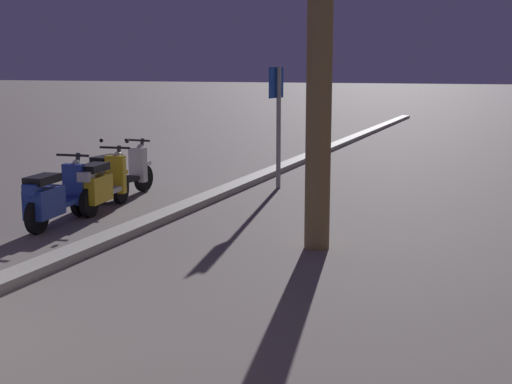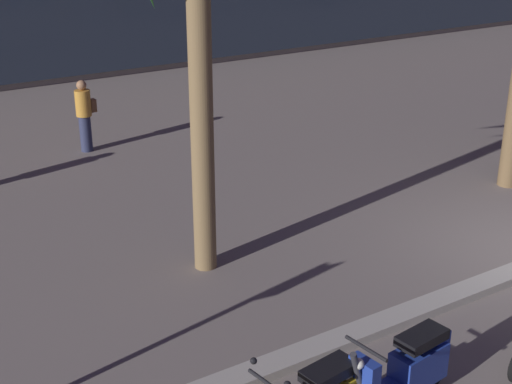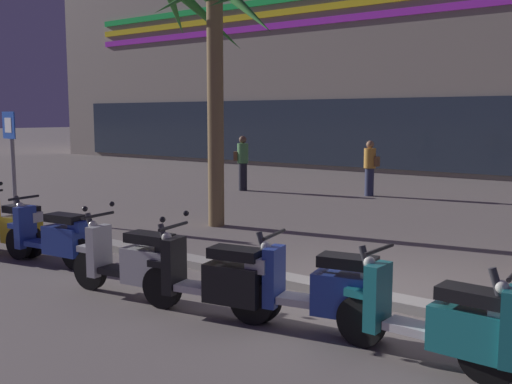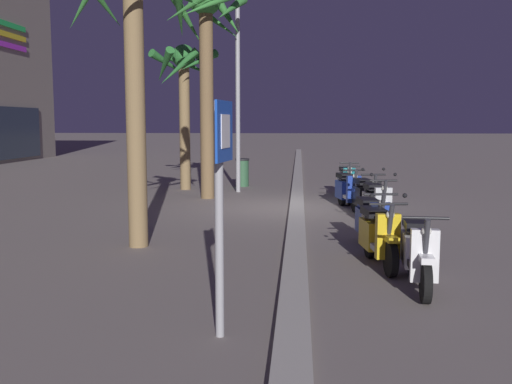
{
  "view_description": "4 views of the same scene",
  "coord_description": "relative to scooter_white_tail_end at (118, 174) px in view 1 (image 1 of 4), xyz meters",
  "views": [
    {
      "loc": [
        3.94,
        5.08,
        2.4
      ],
      "look_at": [
        -3.79,
        2.12,
        0.92
      ],
      "focal_mm": 49.02,
      "sensor_mm": 36.0,
      "label": 1
    },
    {
      "loc": [
        -9.65,
        -6.3,
        5.28
      ],
      "look_at": [
        -4.33,
        2.01,
        1.3
      ],
      "focal_mm": 51.71,
      "sensor_mm": 36.0,
      "label": 2
    },
    {
      "loc": [
        3.25,
        -6.81,
        2.31
      ],
      "look_at": [
        -1.6,
        -0.38,
        1.28
      ],
      "focal_mm": 41.78,
      "sensor_mm": 36.0,
      "label": 3
    },
    {
      "loc": [
        -14.94,
        -0.24,
        2.19
      ],
      "look_at": [
        -3.73,
        0.58,
        0.85
      ],
      "focal_mm": 41.35,
      "sensor_mm": 36.0,
      "label": 4
    }
  ],
  "objects": [
    {
      "name": "scooter_yellow_last_in_row",
      "position": [
        1.11,
        0.39,
        0.01
      ],
      "size": [
        1.72,
        0.58,
        1.17
      ],
      "color": "black",
      "rests_on": "ground"
    },
    {
      "name": "scooter_white_tail_end",
      "position": [
        0.0,
        0.0,
        0.0
      ],
      "size": [
        1.87,
        0.56,
        1.04
      ],
      "color": "black",
      "rests_on": "ground"
    },
    {
      "name": "crossing_sign",
      "position": [
        -2.12,
        2.38,
        1.05
      ],
      "size": [
        0.6,
        0.15,
        2.4
      ],
      "color": "#939399",
      "rests_on": "ground"
    },
    {
      "name": "scooter_blue_second_in_line",
      "position": [
        2.33,
        0.34,
        0.0
      ],
      "size": [
        1.81,
        0.58,
        1.04
      ],
      "color": "black",
      "rests_on": "ground"
    }
  ]
}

